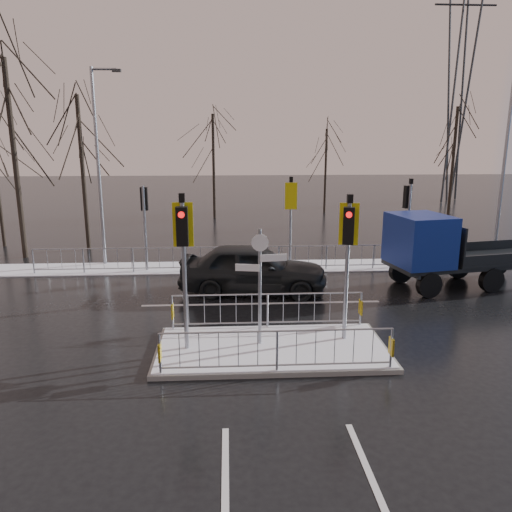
{
  "coord_description": "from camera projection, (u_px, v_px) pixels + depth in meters",
  "views": [
    {
      "loc": [
        -1.1,
        -12.06,
        5.49
      ],
      "look_at": [
        -0.23,
        3.19,
        1.8
      ],
      "focal_mm": 35.0,
      "sensor_mm": 36.0,
      "label": 1
    }
  ],
  "objects": [
    {
      "name": "street_lamp_left",
      "position": [
        100.0,
        160.0,
        20.86
      ],
      "size": [
        1.25,
        0.18,
        8.2
      ],
      "color": "gray",
      "rests_on": "ground"
    },
    {
      "name": "tree_near_a",
      "position": [
        11.0,
        121.0,
        21.71
      ],
      "size": [
        4.75,
        4.75,
        8.97
      ],
      "color": "black",
      "rests_on": "ground"
    },
    {
      "name": "traffic_island",
      "position": [
        271.0,
        337.0,
        12.97
      ],
      "size": [
        6.0,
        3.04,
        4.15
      ],
      "color": "slate",
      "rests_on": "ground"
    },
    {
      "name": "flatbed_truck",
      "position": [
        439.0,
        249.0,
        18.18
      ],
      "size": [
        6.25,
        3.24,
        2.76
      ],
      "color": "black",
      "rests_on": "ground"
    },
    {
      "name": "lane_markings",
      "position": [
        273.0,
        356.0,
        12.73
      ],
      "size": [
        8.0,
        11.38,
        0.01
      ],
      "color": "silver",
      "rests_on": "ground"
    },
    {
      "name": "ground",
      "position": [
        272.0,
        351.0,
        13.05
      ],
      "size": [
        120.0,
        120.0,
        0.0
      ],
      "primitive_type": "plane",
      "color": "black",
      "rests_on": "ground"
    },
    {
      "name": "far_kerb_fixtures",
      "position": [
        262.0,
        246.0,
        20.68
      ],
      "size": [
        18.0,
        0.65,
        3.83
      ],
      "color": "gray",
      "rests_on": "ground"
    },
    {
      "name": "tree_far_b",
      "position": [
        326.0,
        155.0,
        35.7
      ],
      "size": [
        3.25,
        3.25,
        6.14
      ],
      "color": "black",
      "rests_on": "ground"
    },
    {
      "name": "snow_verge",
      "position": [
        254.0,
        267.0,
        21.39
      ],
      "size": [
        30.0,
        2.0,
        0.04
      ],
      "primitive_type": "cube",
      "color": "white",
      "rests_on": "ground"
    },
    {
      "name": "tree_near_b",
      "position": [
        81.0,
        143.0,
        23.53
      ],
      "size": [
        4.0,
        4.0,
        7.55
      ],
      "color": "black",
      "rests_on": "ground"
    },
    {
      "name": "car_far_lane",
      "position": [
        253.0,
        268.0,
        17.77
      ],
      "size": [
        5.41,
        2.68,
        1.77
      ],
      "primitive_type": "imported",
      "rotation": [
        0.0,
        0.0,
        1.46
      ],
      "color": "black",
      "rests_on": "ground"
    },
    {
      "name": "pylon_wires",
      "position": [
        447.0,
        66.0,
        40.52
      ],
      "size": [
        70.0,
        2.38,
        19.97
      ],
      "color": "#2D3033",
      "rests_on": "ground"
    },
    {
      "name": "tree_far_c",
      "position": [
        455.0,
        141.0,
        33.01
      ],
      "size": [
        4.0,
        4.0,
        7.55
      ],
      "color": "black",
      "rests_on": "ground"
    },
    {
      "name": "tree_far_a",
      "position": [
        213.0,
        146.0,
        33.16
      ],
      "size": [
        3.75,
        3.75,
        7.08
      ],
      "color": "black",
      "rests_on": "ground"
    },
    {
      "name": "street_lamp_right",
      "position": [
        506.0,
        163.0,
        20.86
      ],
      "size": [
        1.25,
        0.18,
        8.0
      ],
      "color": "gray",
      "rests_on": "ground"
    }
  ]
}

